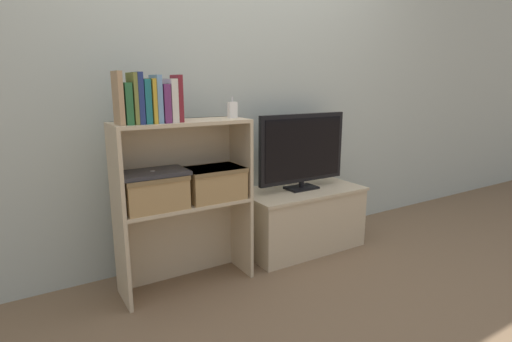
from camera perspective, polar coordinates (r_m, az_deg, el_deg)
The scene contains 20 objects.
ground_plane at distance 2.58m, azimuth 1.64°, elevation -14.36°, with size 16.00×16.00×0.00m, color brown.
wall_back at distance 2.71m, azimuth -3.92°, elevation 13.24°, with size 10.00×0.05×2.40m.
tv_stand at distance 2.89m, azimuth 6.39°, elevation -6.69°, with size 0.86×0.46×0.43m.
tv at distance 2.77m, azimuth 6.65°, elevation 3.04°, with size 0.69×0.14×0.53m.
bookshelf_lower_tier at distance 2.41m, azimuth -10.47°, elevation -8.52°, with size 0.75×0.27×0.50m.
bookshelf_upper_tier at distance 2.28m, azimuth -10.94°, elevation 2.80°, with size 0.75×0.27×0.46m.
book_tan at distance 2.07m, azimuth -19.12°, elevation 9.81°, with size 0.02×0.14×0.26m.
book_forest at distance 2.08m, azimuth -18.06°, elevation 9.15°, with size 0.03×0.14×0.20m.
book_olive at distance 2.09m, azimuth -17.21°, elevation 9.87°, with size 0.02×0.15×0.25m.
book_navy at distance 2.09m, azimuth -16.53°, elevation 9.95°, with size 0.03×0.14×0.25m.
book_teal at distance 2.10m, azimuth -15.59°, elevation 9.57°, with size 0.03×0.13×0.22m.
book_mustard at distance 2.11m, azimuth -14.77°, elevation 9.66°, with size 0.02×0.15×0.22m.
book_skyblue at distance 2.12m, azimuth -14.05°, elevation 9.94°, with size 0.03×0.13×0.24m.
book_plum at distance 2.13m, azimuth -13.08°, elevation 9.40°, with size 0.03×0.14×0.20m.
book_ivory at distance 2.14m, azimuth -12.07°, elevation 9.82°, with size 0.04×0.14×0.22m.
book_maroon at distance 2.16m, azimuth -11.22°, elevation 10.13°, with size 0.03×0.12×0.24m.
baby_monitor at distance 2.34m, azimuth -3.40°, elevation 8.71°, with size 0.05×0.04×0.12m.
storage_basket_left at distance 2.20m, azimuth -14.41°, elevation -2.63°, with size 0.33×0.24×0.18m.
storage_basket_right at distance 2.33m, azimuth -6.07°, elevation -1.49°, with size 0.33×0.24×0.18m.
laptop at distance 2.18m, azimuth -14.54°, elevation -0.29°, with size 0.36×0.22×0.02m.
Camera 1 is at (-1.27, -1.92, 1.17)m, focal length 28.00 mm.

